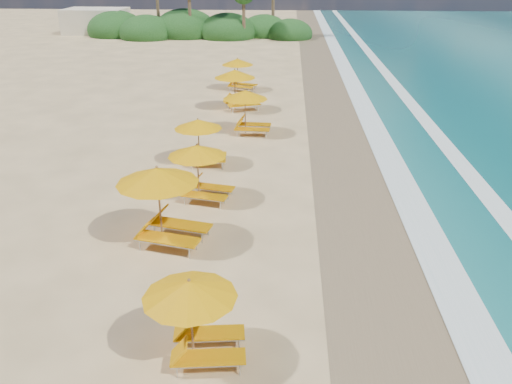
# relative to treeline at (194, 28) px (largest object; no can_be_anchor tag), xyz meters

# --- Properties ---
(ground) EXTENTS (160.00, 160.00, 0.00)m
(ground) POSITION_rel_treeline_xyz_m (9.94, -45.51, -1.00)
(ground) COLOR #DBBA80
(ground) RESTS_ON ground
(wet_sand) EXTENTS (4.00, 160.00, 0.01)m
(wet_sand) POSITION_rel_treeline_xyz_m (13.94, -45.51, -0.99)
(wet_sand) COLOR #7F6A4C
(wet_sand) RESTS_ON ground
(surf_foam) EXTENTS (4.00, 160.00, 0.01)m
(surf_foam) POSITION_rel_treeline_xyz_m (16.64, -45.51, -0.97)
(surf_foam) COLOR white
(surf_foam) RESTS_ON ground
(station_3) EXTENTS (2.39, 2.26, 2.07)m
(station_3) POSITION_rel_treeline_xyz_m (9.10, -51.89, 0.16)
(station_3) COLOR olive
(station_3) RESTS_ON ground
(station_4) EXTENTS (3.11, 3.00, 2.54)m
(station_4) POSITION_rel_treeline_xyz_m (7.26, -46.81, 0.43)
(station_4) COLOR olive
(station_4) RESTS_ON ground
(station_5) EXTENTS (2.61, 2.50, 2.14)m
(station_5) POSITION_rel_treeline_xyz_m (7.87, -43.59, 0.21)
(station_5) COLOR olive
(station_5) RESTS_ON ground
(station_6) EXTENTS (2.32, 2.18, 2.05)m
(station_6) POSITION_rel_treeline_xyz_m (7.32, -40.02, 0.15)
(station_6) COLOR olive
(station_6) RESTS_ON ground
(station_7) EXTENTS (2.50, 2.32, 2.27)m
(station_7) POSITION_rel_treeline_xyz_m (8.95, -35.55, 0.28)
(station_7) COLOR olive
(station_7) RESTS_ON ground
(station_8) EXTENTS (3.14, 3.10, 2.42)m
(station_8) POSITION_rel_treeline_xyz_m (7.99, -31.04, 0.36)
(station_8) COLOR olive
(station_8) RESTS_ON ground
(station_9) EXTENTS (2.73, 2.66, 2.15)m
(station_9) POSITION_rel_treeline_xyz_m (7.64, -26.03, 0.21)
(station_9) COLOR olive
(station_9) RESTS_ON ground
(treeline) EXTENTS (25.80, 8.80, 9.74)m
(treeline) POSITION_rel_treeline_xyz_m (0.00, 0.00, 0.00)
(treeline) COLOR #163D14
(treeline) RESTS_ON ground
(beach_building) EXTENTS (7.00, 5.00, 2.80)m
(beach_building) POSITION_rel_treeline_xyz_m (-12.06, 2.49, 0.40)
(beach_building) COLOR beige
(beach_building) RESTS_ON ground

